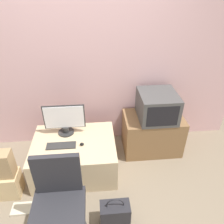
% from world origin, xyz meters
% --- Properties ---
extents(ground_plane, '(12.00, 12.00, 0.00)m').
position_xyz_m(ground_plane, '(0.00, 0.00, 0.00)').
color(ground_plane, '#7F705B').
extents(wall_back, '(4.40, 0.05, 2.60)m').
position_xyz_m(wall_back, '(0.00, 1.32, 1.30)').
color(wall_back, beige).
rests_on(wall_back, ground_plane).
extents(desk, '(1.03, 0.79, 0.46)m').
position_xyz_m(desk, '(-0.15, 0.66, 0.23)').
color(desk, '#CCB289').
rests_on(desk, ground_plane).
extents(side_stand, '(0.81, 0.51, 0.56)m').
position_xyz_m(side_stand, '(0.94, 0.97, 0.28)').
color(side_stand, olive).
rests_on(side_stand, ground_plane).
extents(main_monitor, '(0.52, 0.20, 0.41)m').
position_xyz_m(main_monitor, '(-0.25, 0.86, 0.67)').
color(main_monitor, '#2D2D2D').
rests_on(main_monitor, desk).
extents(keyboard, '(0.35, 0.12, 0.01)m').
position_xyz_m(keyboard, '(-0.29, 0.60, 0.47)').
color(keyboard, '#2D2D2D').
rests_on(keyboard, desk).
extents(mouse, '(0.05, 0.04, 0.03)m').
position_xyz_m(mouse, '(-0.04, 0.59, 0.48)').
color(mouse, black).
rests_on(mouse, desk).
extents(crt_tv, '(0.49, 0.52, 0.36)m').
position_xyz_m(crt_tv, '(0.96, 0.96, 0.74)').
color(crt_tv, '#474747').
rests_on(crt_tv, side_stand).
extents(office_chair, '(0.52, 0.52, 0.92)m').
position_xyz_m(office_chair, '(-0.23, -0.21, 0.41)').
color(office_chair, '#333333').
rests_on(office_chair, ground_plane).
extents(cardboard_box_lower, '(0.28, 0.23, 0.31)m').
position_xyz_m(cardboard_box_lower, '(-0.91, 0.34, 0.16)').
color(cardboard_box_lower, '#D1B27F').
rests_on(cardboard_box_lower, ground_plane).
extents(cardboard_box_upper, '(0.26, 0.16, 0.32)m').
position_xyz_m(cardboard_box_upper, '(-0.91, 0.34, 0.47)').
color(cardboard_box_upper, '#A3845B').
rests_on(cardboard_box_upper, cardboard_box_lower).
extents(handbag, '(0.30, 0.17, 0.39)m').
position_xyz_m(handbag, '(0.29, -0.14, 0.15)').
color(handbag, '#232328').
rests_on(handbag, ground_plane).
extents(book, '(0.23, 0.16, 0.02)m').
position_xyz_m(book, '(-0.73, 0.10, 0.01)').
color(book, beige).
rests_on(book, ground_plane).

